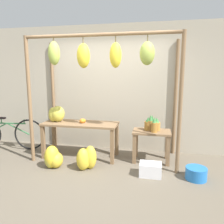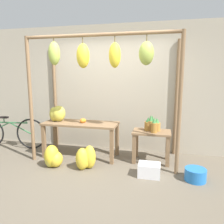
{
  "view_description": "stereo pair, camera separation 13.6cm",
  "coord_description": "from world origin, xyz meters",
  "px_view_note": "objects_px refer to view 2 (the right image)",
  "views": [
    {
      "loc": [
        1.0,
        -3.39,
        1.74
      ],
      "look_at": [
        0.15,
        0.8,
        0.98
      ],
      "focal_mm": 35.0,
      "sensor_mm": 36.0,
      "label": 1
    },
    {
      "loc": [
        1.13,
        -3.36,
        1.74
      ],
      "look_at": [
        0.15,
        0.8,
        0.98
      ],
      "focal_mm": 35.0,
      "sensor_mm": 36.0,
      "label": 2
    }
  ],
  "objects_px": {
    "fruit_crate_white": "(149,170)",
    "blue_bucket": "(195,175)",
    "orange_pile": "(83,121)",
    "banana_pile_ground_left": "(52,157)",
    "parked_bicycle": "(10,132)",
    "pineapple_cluster": "(152,125)",
    "banana_pile_ground_right": "(85,159)",
    "banana_pile_on_table": "(57,114)"
  },
  "relations": [
    {
      "from": "pineapple_cluster",
      "to": "banana_pile_ground_left",
      "type": "height_order",
      "value": "pineapple_cluster"
    },
    {
      "from": "banana_pile_on_table",
      "to": "blue_bucket",
      "type": "xyz_separation_m",
      "value": [
        2.75,
        -0.59,
        -0.79
      ]
    },
    {
      "from": "fruit_crate_white",
      "to": "pineapple_cluster",
      "type": "bearing_deg",
      "value": 90.37
    },
    {
      "from": "parked_bicycle",
      "to": "banana_pile_ground_left",
      "type": "bearing_deg",
      "value": -26.79
    },
    {
      "from": "orange_pile",
      "to": "pineapple_cluster",
      "type": "height_order",
      "value": "pineapple_cluster"
    },
    {
      "from": "banana_pile_ground_right",
      "to": "fruit_crate_white",
      "type": "height_order",
      "value": "banana_pile_ground_right"
    },
    {
      "from": "banana_pile_on_table",
      "to": "parked_bicycle",
      "type": "distance_m",
      "value": 1.4
    },
    {
      "from": "blue_bucket",
      "to": "banana_pile_ground_right",
      "type": "bearing_deg",
      "value": 179.16
    },
    {
      "from": "orange_pile",
      "to": "banana_pile_ground_left",
      "type": "relative_size",
      "value": 0.4
    },
    {
      "from": "pineapple_cluster",
      "to": "banana_pile_ground_left",
      "type": "bearing_deg",
      "value": -158.51
    },
    {
      "from": "pineapple_cluster",
      "to": "banana_pile_ground_left",
      "type": "relative_size",
      "value": 0.75
    },
    {
      "from": "pineapple_cluster",
      "to": "banana_pile_ground_right",
      "type": "height_order",
      "value": "pineapple_cluster"
    },
    {
      "from": "fruit_crate_white",
      "to": "blue_bucket",
      "type": "bearing_deg",
      "value": 1.47
    },
    {
      "from": "banana_pile_on_table",
      "to": "blue_bucket",
      "type": "bearing_deg",
      "value": -12.08
    },
    {
      "from": "orange_pile",
      "to": "banana_pile_ground_right",
      "type": "relative_size",
      "value": 0.38
    },
    {
      "from": "banana_pile_ground_right",
      "to": "banana_pile_ground_left",
      "type": "bearing_deg",
      "value": -173.27
    },
    {
      "from": "fruit_crate_white",
      "to": "parked_bicycle",
      "type": "distance_m",
      "value": 3.38
    },
    {
      "from": "banana_pile_ground_left",
      "to": "fruit_crate_white",
      "type": "distance_m",
      "value": 1.81
    },
    {
      "from": "pineapple_cluster",
      "to": "banana_pile_ground_left",
      "type": "xyz_separation_m",
      "value": [
        -1.8,
        -0.71,
        -0.57
      ]
    },
    {
      "from": "fruit_crate_white",
      "to": "parked_bicycle",
      "type": "height_order",
      "value": "parked_bicycle"
    },
    {
      "from": "banana_pile_ground_left",
      "to": "banana_pile_ground_right",
      "type": "distance_m",
      "value": 0.63
    },
    {
      "from": "orange_pile",
      "to": "banana_pile_ground_right",
      "type": "height_order",
      "value": "orange_pile"
    },
    {
      "from": "banana_pile_ground_right",
      "to": "fruit_crate_white",
      "type": "relative_size",
      "value": 1.18
    },
    {
      "from": "pineapple_cluster",
      "to": "banana_pile_ground_left",
      "type": "distance_m",
      "value": 2.01
    },
    {
      "from": "banana_pile_ground_left",
      "to": "fruit_crate_white",
      "type": "bearing_deg",
      "value": 0.83
    },
    {
      "from": "pineapple_cluster",
      "to": "blue_bucket",
      "type": "bearing_deg",
      "value": -41.34
    },
    {
      "from": "fruit_crate_white",
      "to": "banana_pile_ground_left",
      "type": "bearing_deg",
      "value": -179.17
    },
    {
      "from": "banana_pile_on_table",
      "to": "parked_bicycle",
      "type": "relative_size",
      "value": 0.23
    },
    {
      "from": "banana_pile_ground_right",
      "to": "parked_bicycle",
      "type": "relative_size",
      "value": 0.25
    },
    {
      "from": "banana_pile_ground_left",
      "to": "parked_bicycle",
      "type": "xyz_separation_m",
      "value": [
        -1.49,
        0.75,
        0.19
      ]
    },
    {
      "from": "fruit_crate_white",
      "to": "orange_pile",
      "type": "bearing_deg",
      "value": 156.73
    },
    {
      "from": "banana_pile_on_table",
      "to": "parked_bicycle",
      "type": "xyz_separation_m",
      "value": [
        -1.29,
        0.12,
        -0.52
      ]
    },
    {
      "from": "fruit_crate_white",
      "to": "blue_bucket",
      "type": "distance_m",
      "value": 0.75
    },
    {
      "from": "banana_pile_ground_right",
      "to": "parked_bicycle",
      "type": "distance_m",
      "value": 2.22
    },
    {
      "from": "banana_pile_on_table",
      "to": "banana_pile_ground_left",
      "type": "height_order",
      "value": "banana_pile_on_table"
    },
    {
      "from": "orange_pile",
      "to": "banana_pile_ground_left",
      "type": "height_order",
      "value": "orange_pile"
    },
    {
      "from": "pineapple_cluster",
      "to": "blue_bucket",
      "type": "height_order",
      "value": "pineapple_cluster"
    },
    {
      "from": "banana_pile_on_table",
      "to": "pineapple_cluster",
      "type": "relative_size",
      "value": 1.28
    },
    {
      "from": "banana_pile_ground_left",
      "to": "parked_bicycle",
      "type": "height_order",
      "value": "parked_bicycle"
    },
    {
      "from": "orange_pile",
      "to": "parked_bicycle",
      "type": "bearing_deg",
      "value": 176.52
    },
    {
      "from": "orange_pile",
      "to": "parked_bicycle",
      "type": "distance_m",
      "value": 1.92
    },
    {
      "from": "pineapple_cluster",
      "to": "parked_bicycle",
      "type": "relative_size",
      "value": 0.18
    }
  ]
}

